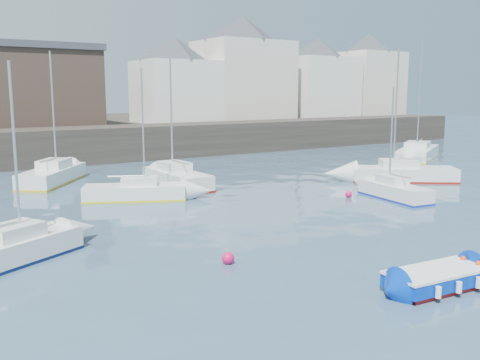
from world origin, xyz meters
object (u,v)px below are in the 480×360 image
sailboat_c (394,191)px  sailboat_g (418,153)px  sailboat_d (403,173)px  buoy_mid (349,197)px  sailboat_f (177,178)px  sailboat_a (9,250)px  sailboat_b (135,191)px  buoy_far (199,184)px  blue_dinghy (437,278)px  buoy_near (228,264)px  sailboat_h (53,175)px

sailboat_c → sailboat_g: size_ratio=0.61×
sailboat_d → buoy_mid: 7.49m
sailboat_f → sailboat_a: bearing=-137.9°
sailboat_b → sailboat_g: bearing=7.0°
sailboat_a → sailboat_f: sailboat_f is taller
sailboat_d → sailboat_f: 15.36m
sailboat_c → buoy_far: (-7.01, 10.38, -0.48)m
blue_dinghy → buoy_near: blue_dinghy is taller
sailboat_f → sailboat_g: sailboat_g is taller
sailboat_g → sailboat_b: bearing=-173.0°
sailboat_c → sailboat_h: bearing=132.8°
sailboat_d → sailboat_g: 13.23m
buoy_far → buoy_mid: bearing=-59.3°
blue_dinghy → sailboat_b: size_ratio=0.48×
sailboat_b → sailboat_h: size_ratio=0.84×
sailboat_c → sailboat_d: bearing=36.1°
sailboat_d → buoy_near: (-19.40, -8.61, -0.54)m
sailboat_a → buoy_far: bearing=38.6°
sailboat_b → sailboat_g: size_ratio=0.71×
sailboat_d → sailboat_a: bearing=-170.5°
sailboat_f → sailboat_d: bearing=-25.0°
blue_dinghy → buoy_far: bearing=81.8°
sailboat_h → buoy_far: sailboat_h is taller
buoy_near → buoy_mid: bearing=27.9°
sailboat_f → buoy_near: bearing=-110.0°
sailboat_d → sailboat_g: (10.92, 7.48, 0.04)m
blue_dinghy → sailboat_c: 14.44m
blue_dinghy → sailboat_h: bearing=100.6°
sailboat_a → blue_dinghy: bearing=-43.1°
sailboat_h → sailboat_g: bearing=-8.8°
sailboat_c → sailboat_d: size_ratio=0.71×
sailboat_a → sailboat_h: bearing=71.2°
sailboat_c → buoy_mid: bearing=137.4°
sailboat_a → sailboat_c: 20.61m
sailboat_b → buoy_mid: 12.26m
sailboat_h → blue_dinghy: bearing=-79.4°
sailboat_g → sailboat_h: sailboat_g is taller
sailboat_b → buoy_mid: sailboat_b is taller
sailboat_h → buoy_mid: bearing=-47.8°
sailboat_a → sailboat_f: 16.13m
sailboat_b → sailboat_c: (12.48, -7.83, 0.00)m
sailboat_b → buoy_far: bearing=25.0°
sailboat_b → sailboat_d: size_ratio=0.82×
sailboat_g → sailboat_h: size_ratio=1.18×
sailboat_h → buoy_mid: 19.49m
blue_dinghy → sailboat_d: size_ratio=0.39×
sailboat_a → buoy_far: 17.41m
sailboat_h → buoy_near: sailboat_h is taller
blue_dinghy → sailboat_g: (26.21, 21.74, 0.22)m
sailboat_f → sailboat_g: (24.84, 1.00, 0.01)m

